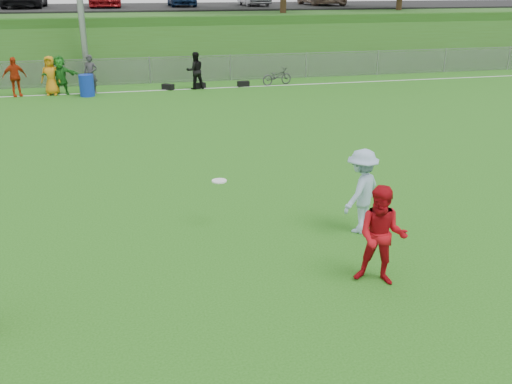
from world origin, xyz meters
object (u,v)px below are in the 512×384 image
object	(u,v)px
frisbee	(219,181)
recycling_bin	(87,85)
player_red_center	(382,236)
player_blue	(361,191)
bicycle	(277,76)

from	to	relation	value
frisbee	recycling_bin	world-z (taller)	frisbee
frisbee	recycling_bin	bearing A→B (deg)	101.92
player_red_center	recycling_bin	world-z (taller)	player_red_center
frisbee	player_red_center	bearing A→B (deg)	-52.71
player_red_center	frisbee	world-z (taller)	player_red_center
player_red_center	recycling_bin	xyz separation A→B (m)	(-5.41, 18.13, -0.39)
recycling_bin	player_blue	bearing A→B (deg)	-69.79
player_red_center	frisbee	bearing A→B (deg)	157.34
player_red_center	bicycle	xyz separation A→B (m)	(3.42, 19.00, -0.44)
bicycle	frisbee	bearing A→B (deg)	145.72
player_blue	bicycle	size ratio (longest dim) A/B	1.10
bicycle	player_red_center	bearing A→B (deg)	154.71
player_red_center	bicycle	size ratio (longest dim) A/B	1.09
player_blue	recycling_bin	world-z (taller)	player_blue
recycling_bin	bicycle	world-z (taller)	recycling_bin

